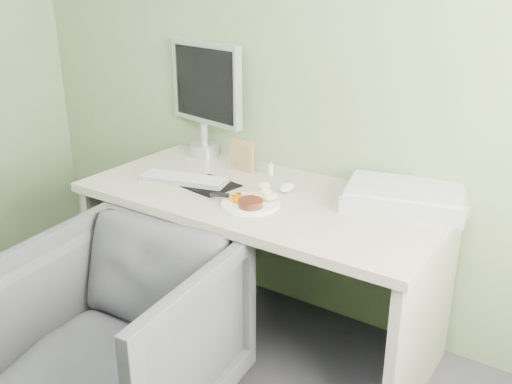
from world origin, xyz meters
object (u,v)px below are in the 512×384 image
Objects in this scene: plate at (250,204)px; monitor at (205,93)px; desk_chair at (120,333)px; scanner at (404,198)px; desk at (261,232)px.

plate is 0.42× the size of monitor.
plate is 0.72m from desk_chair.
plate is 0.31× the size of desk_chair.
desk_chair is (0.38, -1.02, -0.70)m from monitor.
monitor is 1.30m from desk_chair.
scanner reaches higher than plate.
plate is at bearing -75.35° from desk.
monitor reaches higher than desk_chair.
desk is 0.75m from desk_chair.
desk is 0.64m from scanner.
scanner is at bearing 45.21° from desk_chair.
desk is 0.81m from monitor.
plate is 0.80m from monitor.
desk is 2.05× the size of desk_chair.
desk_chair is at bearing -143.11° from scanner.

